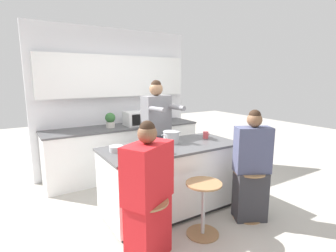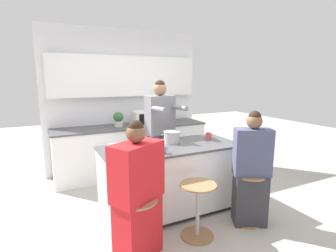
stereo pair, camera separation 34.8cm
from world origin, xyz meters
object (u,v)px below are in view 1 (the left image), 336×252
at_px(bar_stool_center, 203,204).
at_px(fruit_bowl, 133,149).
at_px(cooking_pot, 171,137).
at_px(person_seated_near, 251,171).
at_px(coffee_cup_near, 167,150).
at_px(person_cooking, 157,138).
at_px(person_wrapped_blanket, 148,197).
at_px(potted_plant, 110,120).
at_px(bar_stool_rightmost, 249,190).
at_px(bar_stool_leftmost, 148,225).
at_px(microwave, 137,118).
at_px(coffee_cup_far, 206,135).
at_px(kitchen_island, 171,178).

relative_size(bar_stool_center, fruit_bowl, 3.71).
relative_size(cooking_pot, fruit_bowl, 1.84).
xyz_separation_m(person_seated_near, coffee_cup_near, (-0.98, 0.44, 0.31)).
distance_m(person_cooking, cooking_pot, 0.54).
relative_size(person_wrapped_blanket, potted_plant, 5.30).
bearing_deg(person_wrapped_blanket, coffee_cup_near, 14.30).
xyz_separation_m(person_cooking, person_wrapped_blanket, (-0.87, -1.37, -0.22)).
bearing_deg(bar_stool_rightmost, bar_stool_center, 178.77).
height_order(bar_stool_leftmost, microwave, microwave).
bearing_deg(person_seated_near, person_cooking, 141.47).
relative_size(person_wrapped_blanket, fruit_bowl, 8.26).
xyz_separation_m(coffee_cup_near, microwave, (0.50, 1.86, 0.09)).
xyz_separation_m(bar_stool_rightmost, potted_plant, (-0.99, 2.32, 0.69)).
xyz_separation_m(bar_stool_leftmost, microwave, (1.00, 2.31, 0.68)).
relative_size(bar_stool_leftmost, person_seated_near, 0.45).
relative_size(coffee_cup_near, coffee_cup_far, 0.93).
distance_m(kitchen_island, bar_stool_center, 0.69).
relative_size(cooking_pot, microwave, 0.68).
height_order(kitchen_island, bar_stool_leftmost, kitchen_island).
relative_size(fruit_bowl, microwave, 0.37).
bearing_deg(bar_stool_center, fruit_bowl, 128.09).
bearing_deg(coffee_cup_far, bar_stool_rightmost, -84.09).
xyz_separation_m(bar_stool_center, fruit_bowl, (-0.55, 0.70, 0.58)).
distance_m(person_wrapped_blanket, microwave, 2.53).
distance_m(bar_stool_center, person_cooking, 1.42).
bearing_deg(bar_stool_center, microwave, 83.51).
bearing_deg(person_wrapped_blanket, bar_stool_leftmost, 179.66).
bearing_deg(coffee_cup_far, cooking_pot, 176.54).
bearing_deg(potted_plant, person_cooking, -68.37).
bearing_deg(person_seated_near, bar_stool_center, -155.39).
height_order(bar_stool_center, fruit_bowl, fruit_bowl).
distance_m(bar_stool_center, cooking_pot, 1.02).
height_order(bar_stool_rightmost, person_wrapped_blanket, person_wrapped_blanket).
distance_m(kitchen_island, coffee_cup_far, 0.83).
bearing_deg(coffee_cup_far, coffee_cup_near, -158.01).
bearing_deg(coffee_cup_near, person_wrapped_blanket, -137.46).
bearing_deg(coffee_cup_far, person_cooking, 132.87).
bearing_deg(person_wrapped_blanket, cooking_pot, 18.18).
height_order(coffee_cup_near, coffee_cup_far, coffee_cup_far).
relative_size(bar_stool_rightmost, person_seated_near, 0.45).
xyz_separation_m(fruit_bowl, coffee_cup_far, (1.21, 0.07, 0.02)).
bearing_deg(person_cooking, person_wrapped_blanket, -128.87).
distance_m(bar_stool_rightmost, coffee_cup_near, 1.22).
bearing_deg(kitchen_island, coffee_cup_far, 7.27).
xyz_separation_m(person_cooking, microwave, (0.12, 0.93, 0.17)).
bearing_deg(kitchen_island, fruit_bowl, 178.12).
height_order(bar_stool_leftmost, bar_stool_center, same).
bearing_deg(bar_stool_rightmost, microwave, 101.98).
bearing_deg(bar_stool_center, bar_stool_rightmost, -1.23).
bearing_deg(kitchen_island, person_wrapped_blanket, -135.17).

